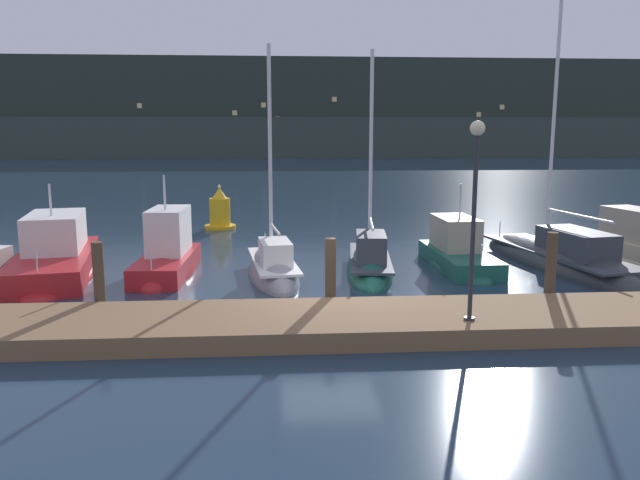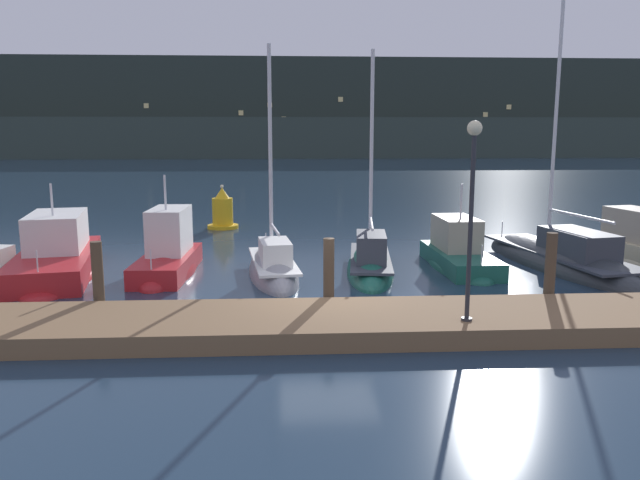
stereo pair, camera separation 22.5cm
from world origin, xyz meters
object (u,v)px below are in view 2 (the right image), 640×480
object	(u,v)px
motorboat_berth_6	(459,259)
channel_buoy	(223,212)
dock_lamppost	(472,190)
motorboat_berth_2	(56,263)
sailboat_berth_4	(273,273)
sailboat_berth_7	(559,262)
motorboat_berth_3	(168,263)
sailboat_berth_5	(370,268)

from	to	relation	value
motorboat_berth_6	channel_buoy	distance (m)	12.61
channel_buoy	dock_lamppost	size ratio (longest dim) A/B	0.48
motorboat_berth_2	channel_buoy	size ratio (longest dim) A/B	3.46
sailboat_berth_4	sailboat_berth_7	xyz separation A→B (m)	(9.72, 0.97, 0.02)
motorboat_berth_3	sailboat_berth_4	size ratio (longest dim) A/B	0.63
sailboat_berth_4	sailboat_berth_5	size ratio (longest dim) A/B	1.02
sailboat_berth_4	motorboat_berth_2	bearing A→B (deg)	174.04
sailboat_berth_4	motorboat_berth_6	world-z (taller)	sailboat_berth_4
sailboat_berth_4	channel_buoy	size ratio (longest dim) A/B	3.89
motorboat_berth_2	motorboat_berth_3	xyz separation A→B (m)	(3.56, -0.07, -0.03)
sailboat_berth_4	sailboat_berth_7	world-z (taller)	sailboat_berth_7
sailboat_berth_5	dock_lamppost	size ratio (longest dim) A/B	1.81
dock_lamppost	sailboat_berth_4	bearing A→B (deg)	124.47
motorboat_berth_6	dock_lamppost	distance (m)	8.10
motorboat_berth_2	channel_buoy	world-z (taller)	motorboat_berth_2
sailboat_berth_4	dock_lamppost	world-z (taller)	sailboat_berth_4
sailboat_berth_5	channel_buoy	xyz separation A→B (m)	(-5.67, 9.57, 0.64)
motorboat_berth_2	sailboat_berth_7	xyz separation A→B (m)	(16.67, 0.25, -0.24)
motorboat_berth_2	sailboat_berth_4	xyz separation A→B (m)	(6.96, -0.73, -0.25)
sailboat_berth_7	channel_buoy	world-z (taller)	sailboat_berth_7
motorboat_berth_3	channel_buoy	xyz separation A→B (m)	(0.88, 9.36, 0.45)
motorboat_berth_6	channel_buoy	size ratio (longest dim) A/B	2.46
motorboat_berth_2	sailboat_berth_5	xyz separation A→B (m)	(10.10, -0.28, -0.23)
motorboat_berth_6	sailboat_berth_7	world-z (taller)	sailboat_berth_7
sailboat_berth_5	dock_lamppost	xyz separation A→B (m)	(1.19, -6.76, 3.18)
motorboat_berth_3	sailboat_berth_4	bearing A→B (deg)	-10.97
sailboat_berth_7	dock_lamppost	world-z (taller)	sailboat_berth_7
motorboat_berth_3	sailboat_berth_5	bearing A→B (deg)	-1.84
motorboat_berth_6	sailboat_berth_7	size ratio (longest dim) A/B	0.41
motorboat_berth_3	sailboat_berth_7	xyz separation A→B (m)	(13.12, 0.31, -0.20)
sailboat_berth_7	channel_buoy	distance (m)	15.24
motorboat_berth_2	dock_lamppost	distance (m)	13.63
motorboat_berth_2	motorboat_berth_6	xyz separation A→B (m)	(13.18, 0.23, -0.08)
motorboat_berth_6	dock_lamppost	bearing A→B (deg)	-104.59
motorboat_berth_3	sailboat_berth_5	distance (m)	6.56
motorboat_berth_3	dock_lamppost	bearing A→B (deg)	-42.03
sailboat_berth_4	dock_lamppost	size ratio (longest dim) A/B	1.85
motorboat_berth_2	motorboat_berth_3	world-z (taller)	motorboat_berth_3
sailboat_berth_5	channel_buoy	size ratio (longest dim) A/B	3.80
channel_buoy	motorboat_berth_2	bearing A→B (deg)	-115.50
sailboat_berth_5	motorboat_berth_3	bearing A→B (deg)	178.16
dock_lamppost	sailboat_berth_7	bearing A→B (deg)	53.54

